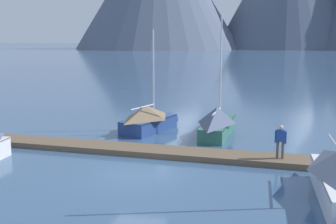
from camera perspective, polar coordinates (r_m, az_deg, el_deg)
ground_plane at (r=21.26m, az=-4.06°, el=-7.91°), size 700.00×700.00×0.00m
dock at (r=24.90m, az=-1.15°, el=-4.95°), size 22.01×2.95×0.30m
sailboat_second_berth at (r=30.82m, az=-2.23°, el=-0.83°), size 3.18×5.90×6.78m
sailboat_mid_dock_port at (r=29.76m, az=6.27°, el=-1.12°), size 1.83×7.07×7.63m
person_on_dock at (r=23.42m, az=13.83°, el=-3.35°), size 0.58×0.30×1.69m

